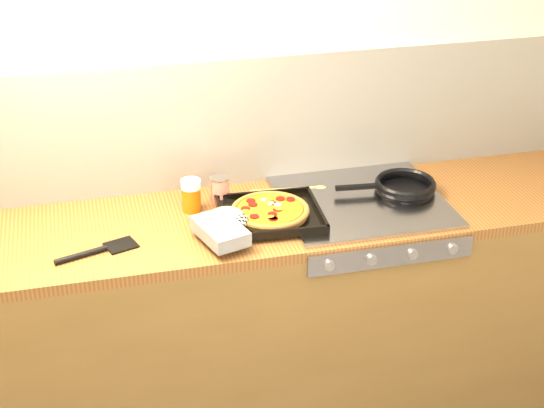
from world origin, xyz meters
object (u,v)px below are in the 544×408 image
object	(u,v)px
frying_pan	(404,186)
pizza_on_tray	(256,216)
tomato_can	(220,190)
juice_glass	(191,195)

from	to	relation	value
frying_pan	pizza_on_tray	bearing A→B (deg)	-169.95
pizza_on_tray	frying_pan	world-z (taller)	pizza_on_tray
pizza_on_tray	tomato_can	size ratio (longest dim) A/B	4.74
juice_glass	tomato_can	bearing A→B (deg)	19.93
pizza_on_tray	tomato_can	distance (m)	0.23
pizza_on_tray	juice_glass	size ratio (longest dim) A/B	3.95
tomato_can	frying_pan	bearing A→B (deg)	-9.02
tomato_can	pizza_on_tray	bearing A→B (deg)	-67.90
frying_pan	tomato_can	size ratio (longest dim) A/B	3.89
pizza_on_tray	juice_glass	xyz separation A→B (m)	(-0.20, 0.17, 0.02)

